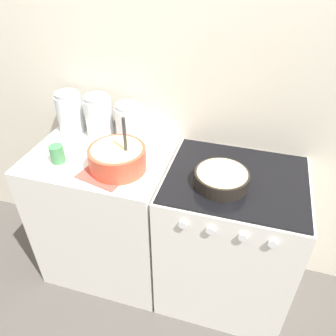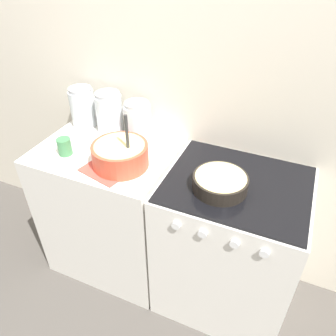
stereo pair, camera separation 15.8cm
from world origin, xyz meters
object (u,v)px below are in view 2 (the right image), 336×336
Objects in this scene: stove at (228,245)px; storage_jar_right at (138,123)px; storage_jar_left at (83,109)px; storage_jar_middle at (110,115)px; tin_can at (65,147)px; mixing_bowl at (120,154)px; baking_pan at (220,182)px.

storage_jar_right is (-0.64, 0.20, 0.54)m from stove.
storage_jar_left is 0.19m from storage_jar_middle.
storage_jar_right is 2.30× the size of tin_can.
mixing_bowl reaches higher than tin_can.
storage_jar_middle reaches higher than storage_jar_left.
storage_jar_right is at bearing 49.28° from tin_can.
stove is 0.50m from baking_pan.
mixing_bowl is 1.37× the size of storage_jar_right.
storage_jar_left is 1.11× the size of storage_jar_right.
storage_jar_middle is (-0.82, 0.20, 0.55)m from stove.
storage_jar_middle is at bearing 160.19° from baking_pan.
baking_pan is at bearing -25.53° from storage_jar_right.
stove is 3.75× the size of storage_jar_left.
baking_pan is 1.07× the size of storage_jar_middle.
mixing_bowl is 3.14× the size of tin_can.
mixing_bowl is 0.33m from tin_can.
mixing_bowl is (-0.59, -0.09, 0.52)m from stove.
mixing_bowl is at bearing -178.21° from baking_pan.
storage_jar_left is at bearing 180.00° from storage_jar_right.
mixing_bowl is 0.52m from baking_pan.
stove is 4.16× the size of storage_jar_right.
stove is 3.49× the size of baking_pan.
storage_jar_middle is 0.19m from storage_jar_right.
storage_jar_middle is at bearing 166.56° from stove.
tin_can is at bearing -105.60° from storage_jar_middle.
tin_can is (-0.85, -0.05, 0.01)m from baking_pan.
storage_jar_right is at bearing 0.00° from storage_jar_middle.
baking_pan is at bearing -19.81° from storage_jar_middle.
storage_jar_left reaches higher than baking_pan.
storage_jar_middle is (0.19, 0.00, 0.00)m from storage_jar_left.
storage_jar_right reaches higher than stove.
storage_jar_middle is at bearing 74.40° from tin_can.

